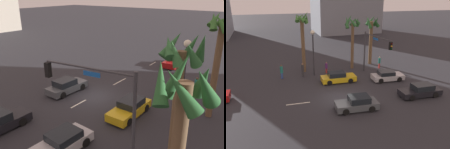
{
  "view_description": "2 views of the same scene",
  "coord_description": "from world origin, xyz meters",
  "views": [
    {
      "loc": [
        15.27,
        13.2,
        9.54
      ],
      "look_at": [
        -1.09,
        1.47,
        2.2
      ],
      "focal_mm": 36.9,
      "sensor_mm": 36.0,
      "label": 1
    },
    {
      "loc": [
        -6.38,
        -21.33,
        10.7
      ],
      "look_at": [
        -0.1,
        0.91,
        2.42
      ],
      "focal_mm": 36.61,
      "sensor_mm": 36.0,
      "label": 2
    }
  ],
  "objects": [
    {
      "name": "car_2",
      "position": [
        0.98,
        4.73,
        0.62
      ],
      "size": [
        4.37,
        1.87,
        1.34
      ],
      "color": "gold",
      "rests_on": "ground_plane"
    },
    {
      "name": "palm_tree_2",
      "position": [
        4.49,
        9.7,
        5.79
      ],
      "size": [
        2.26,
        2.6,
        7.88
      ],
      "color": "brown",
      "rests_on": "ground_plane"
    },
    {
      "name": "pedestrian_0",
      "position": [
        -3.06,
        7.91,
        1.0
      ],
      "size": [
        0.49,
        0.49,
        1.89
      ],
      "color": "#333338",
      "rests_on": "ground_plane"
    },
    {
      "name": "ground_plane",
      "position": [
        0.0,
        0.0,
        0.0
      ],
      "size": [
        220.0,
        220.0,
        0.0
      ],
      "primitive_type": "plane",
      "color": "#28282D"
    },
    {
      "name": "lane_stripe_2",
      "position": [
        -4.61,
        0.0,
        0.01
      ],
      "size": [
        2.42,
        0.14,
        0.01
      ],
      "primitive_type": "cube",
      "color": "silver",
      "rests_on": "ground_plane"
    },
    {
      "name": "traffic_signal",
      "position": [
        6.07,
        5.65,
        3.98
      ],
      "size": [
        1.09,
        6.18,
        5.73
      ],
      "color": "#38383D",
      "rests_on": "ground_plane"
    },
    {
      "name": "palm_tree_1",
      "position": [
        8.08,
        11.03,
        5.19
      ],
      "size": [
        2.51,
        2.53,
        7.55
      ],
      "color": "brown",
      "rests_on": "ground_plane"
    },
    {
      "name": "lane_stripe_3",
      "position": [
        2.0,
        0.0,
        0.01
      ],
      "size": [
        1.94,
        0.14,
        0.01
      ],
      "primitive_type": "cube",
      "color": "silver",
      "rests_on": "ground_plane"
    },
    {
      "name": "streetlamp",
      "position": [
        -1.51,
        8.01,
        4.32
      ],
      "size": [
        0.56,
        0.56,
        6.17
      ],
      "color": "#2D2D33",
      "rests_on": "ground_plane"
    },
    {
      "name": "car_1",
      "position": [
        7.28,
        3.62,
        0.59
      ],
      "size": [
        4.14,
        2.1,
        1.26
      ],
      "color": "#B7B7BC",
      "rests_on": "ground_plane"
    },
    {
      "name": "pedestrian_2",
      "position": [
        0.34,
        8.5,
        0.86
      ],
      "size": [
        0.43,
        0.43,
        1.64
      ],
      "color": "#BF3833",
      "rests_on": "ground_plane"
    },
    {
      "name": "car_0",
      "position": [
        0.79,
        -2.76,
        0.63
      ],
      "size": [
        4.2,
        2.03,
        1.38
      ],
      "color": "#474C51",
      "rests_on": "ground_plane"
    },
    {
      "name": "pedestrian_3",
      "position": [
        -5.82,
        7.96,
        0.99
      ],
      "size": [
        0.42,
        0.42,
        1.89
      ],
      "color": "#2D478C",
      "rests_on": "ground_plane"
    },
    {
      "name": "palm_tree_3",
      "position": [
        -2.54,
        10.06,
        5.99
      ],
      "size": [
        2.2,
        2.52,
        8.46
      ],
      "color": "brown",
      "rests_on": "ground_plane"
    },
    {
      "name": "car_4",
      "position": [
        8.51,
        -1.78,
        0.63
      ],
      "size": [
        4.6,
        1.85,
        1.37
      ],
      "color": "black",
      "rests_on": "ground_plane"
    },
    {
      "name": "pedestrian_1",
      "position": [
        8.47,
        8.49,
        0.95
      ],
      "size": [
        0.36,
        0.36,
        1.79
      ],
      "color": "#BF3833",
      "rests_on": "ground_plane"
    }
  ]
}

